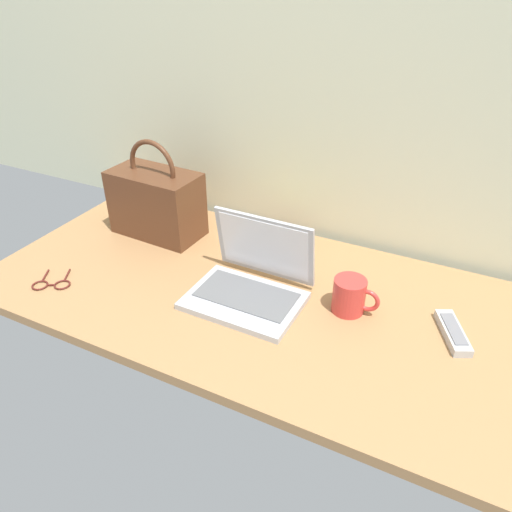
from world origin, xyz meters
The scene contains 7 objects.
desk centered at (0.00, 0.00, 0.01)m, with size 1.60×0.76×0.03m.
laptop centered at (-0.01, -0.02, 0.08)m, with size 0.31×0.26×0.22m.
coffee_mug centered at (0.26, 0.03, 0.08)m, with size 0.13×0.09×0.10m.
remote_control_near centered at (0.52, 0.05, 0.04)m, with size 0.11×0.16×0.02m.
eyeglasses centered at (-0.55, -0.24, 0.03)m, with size 0.13×0.13×0.01m.
handbag centered at (-0.46, 0.16, 0.15)m, with size 0.31×0.17×0.33m.
book_stack centered at (-0.08, 0.25, 0.05)m, with size 0.22×0.16×0.05m.
Camera 1 is at (0.50, -1.00, 0.85)m, focal length 34.00 mm.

